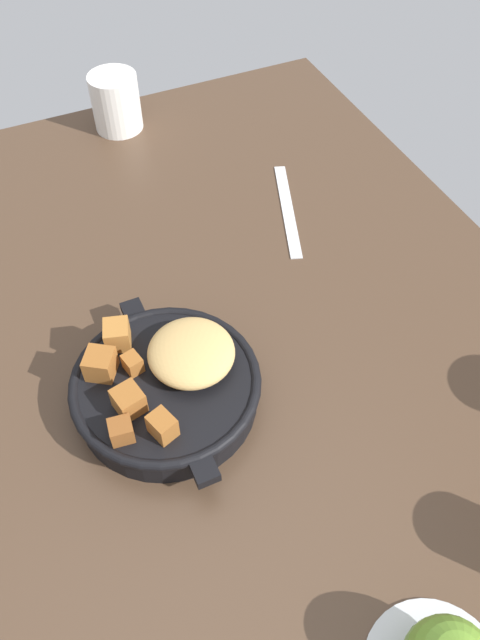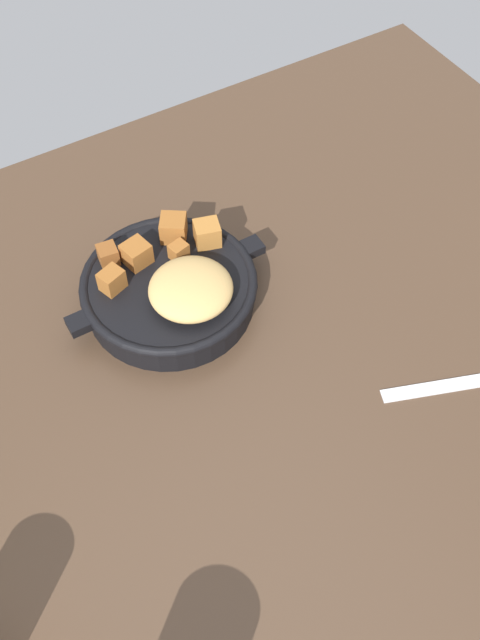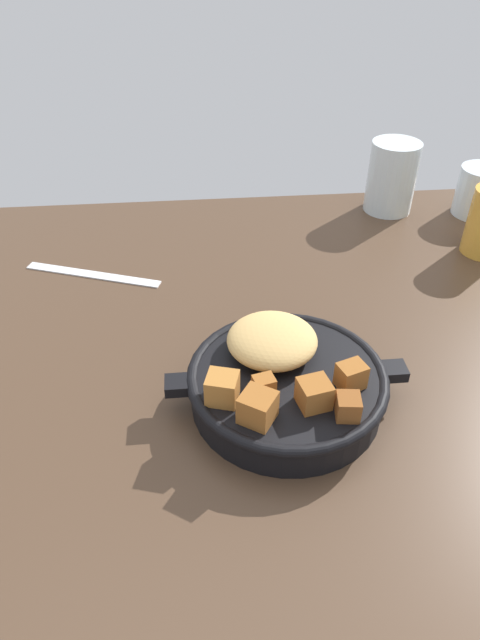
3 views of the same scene
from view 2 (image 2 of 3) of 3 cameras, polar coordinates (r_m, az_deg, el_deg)
name	(u,v)px [view 2 (image 2 of 3)]	position (r cm, az deg, el deg)	size (l,w,h in cm)	color
ground_plane	(214,354)	(83.49, -2.04, -2.71)	(117.99, 81.84, 2.40)	#473323
cast_iron_skillet	(171,287)	(84.39, -5.44, 2.56)	(24.80, 20.55, 7.15)	black
butter_knife	(469,382)	(83.70, 17.51, -4.65)	(19.81, 1.60, 0.36)	silver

